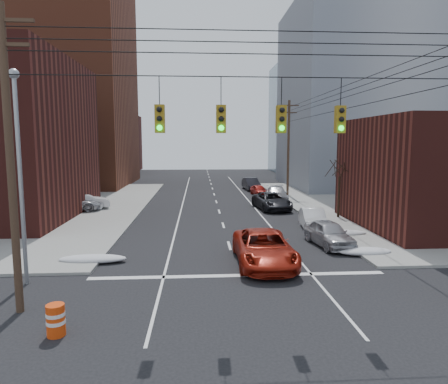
{
  "coord_description": "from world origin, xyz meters",
  "views": [
    {
      "loc": [
        -1.82,
        -11.63,
        6.28
      ],
      "look_at": [
        -0.17,
        14.39,
        3.0
      ],
      "focal_mm": 32.0,
      "sensor_mm": 36.0,
      "label": 1
    }
  ],
  "objects": [
    {
      "name": "lot_car_b",
      "position": [
        -13.17,
        24.2,
        0.86
      ],
      "size": [
        5.51,
        3.5,
        1.41
      ],
      "primitive_type": "imported",
      "rotation": [
        0.0,
        0.0,
        1.81
      ],
      "color": "#B8B8BD",
      "rests_on": "sidewalk_nw"
    },
    {
      "name": "street_light",
      "position": [
        -9.5,
        6.0,
        5.54
      ],
      "size": [
        0.44,
        0.44,
        9.32
      ],
      "color": "gray",
      "rests_on": "ground"
    },
    {
      "name": "snow_ne",
      "position": [
        7.4,
        9.5,
        0.21
      ],
      "size": [
        3.0,
        1.08,
        0.42
      ],
      "primitive_type": "ellipsoid",
      "color": "silver",
      "rests_on": "ground"
    },
    {
      "name": "parked_car_c",
      "position": [
        4.97,
        24.87,
        0.79
      ],
      "size": [
        3.33,
        5.98,
        1.58
      ],
      "primitive_type": "imported",
      "rotation": [
        0.0,
        0.0,
        0.13
      ],
      "color": "black",
      "rests_on": "ground"
    },
    {
      "name": "bare_tree",
      "position": [
        9.59,
        20.0,
        2.32
      ],
      "size": [
        2.09,
        2.2,
        4.93
      ],
      "color": "black",
      "rests_on": "ground"
    },
    {
      "name": "parked_car_e",
      "position": [
        5.26,
        34.96,
        0.62
      ],
      "size": [
        1.86,
        3.76,
        1.23
      ],
      "primitive_type": "imported",
      "rotation": [
        0.0,
        0.0,
        0.12
      ],
      "color": "maroon",
      "rests_on": "ground"
    },
    {
      "name": "snow_nw",
      "position": [
        -7.4,
        9.0,
        0.21
      ],
      "size": [
        3.5,
        1.08,
        0.42
      ],
      "primitive_type": "ellipsoid",
      "color": "silver",
      "rests_on": "ground"
    },
    {
      "name": "parked_car_a",
      "position": [
        6.04,
        11.6,
        0.77
      ],
      "size": [
        2.35,
        4.69,
        1.53
      ],
      "primitive_type": "imported",
      "rotation": [
        0.0,
        0.0,
        0.12
      ],
      "color": "#A7A7AB",
      "rests_on": "ground"
    },
    {
      "name": "snow_east_far",
      "position": [
        7.4,
        14.0,
        0.21
      ],
      "size": [
        4.0,
        1.08,
        0.42
      ],
      "primitive_type": "ellipsoid",
      "color": "silver",
      "rests_on": "ground"
    },
    {
      "name": "lot_car_a",
      "position": [
        -12.34,
        25.09,
        0.89
      ],
      "size": [
        4.76,
        3.08,
        1.48
      ],
      "primitive_type": "imported",
      "rotation": [
        0.0,
        0.0,
        1.94
      ],
      "color": "silver",
      "rests_on": "sidewalk_nw"
    },
    {
      "name": "ground",
      "position": [
        0.0,
        0.0,
        0.0
      ],
      "size": [
        160.0,
        160.0,
        0.0
      ],
      "primitive_type": "plane",
      "color": "black",
      "rests_on": "ground"
    },
    {
      "name": "building_brick_far",
      "position": [
        -26.0,
        74.0,
        6.0
      ],
      "size": [
        22.0,
        18.0,
        12.0
      ],
      "primitive_type": "cube",
      "color": "#491A16",
      "rests_on": "ground"
    },
    {
      "name": "building_glass",
      "position": [
        24.0,
        70.0,
        11.0
      ],
      "size": [
        20.0,
        18.0,
        22.0
      ],
      "primitive_type": "cube",
      "color": "gray",
      "rests_on": "ground"
    },
    {
      "name": "red_pickup",
      "position": [
        1.5,
        8.21,
        0.85
      ],
      "size": [
        2.85,
        6.15,
        1.71
      ],
      "primitive_type": "imported",
      "rotation": [
        0.0,
        0.0,
        -0.0
      ],
      "color": "maroon",
      "rests_on": "ground"
    },
    {
      "name": "traffic_signals",
      "position": [
        0.1,
        2.97,
        7.17
      ],
      "size": [
        17.0,
        0.42,
        2.02
      ],
      "color": "black",
      "rests_on": "ground"
    },
    {
      "name": "lot_car_d",
      "position": [
        -18.4,
        29.35,
        0.92
      ],
      "size": [
        4.57,
        1.98,
        1.54
      ],
      "primitive_type": "imported",
      "rotation": [
        0.0,
        0.0,
        1.61
      ],
      "color": "silver",
      "rests_on": "sidewalk_nw"
    },
    {
      "name": "building_brick_tall",
      "position": [
        -24.0,
        48.0,
        15.0
      ],
      "size": [
        24.0,
        20.0,
        30.0
      ],
      "primitive_type": "cube",
      "color": "brown",
      "rests_on": "ground"
    },
    {
      "name": "building_office",
      "position": [
        22.0,
        44.0,
        12.5
      ],
      "size": [
        22.0,
        20.0,
        25.0
      ],
      "primitive_type": "cube",
      "color": "gray",
      "rests_on": "ground"
    },
    {
      "name": "parked_car_d",
      "position": [
        6.4,
        29.89,
        0.78
      ],
      "size": [
        2.82,
        5.63,
        1.57
      ],
      "primitive_type": "imported",
      "rotation": [
        0.0,
        0.0,
        -0.12
      ],
      "color": "#A3A4A8",
      "rests_on": "ground"
    },
    {
      "name": "parked_car_f",
      "position": [
        5.04,
        40.3,
        0.79
      ],
      "size": [
        2.09,
        4.92,
        1.58
      ],
      "primitive_type": "imported",
      "rotation": [
        0.0,
        0.0,
        0.09
      ],
      "color": "black",
      "rests_on": "ground"
    },
    {
      "name": "utility_pole_far",
      "position": [
        8.5,
        34.0,
        5.78
      ],
      "size": [
        2.2,
        0.28,
        11.0
      ],
      "color": "#473323",
      "rests_on": "ground"
    },
    {
      "name": "utility_pole_left",
      "position": [
        -8.5,
        3.0,
        5.78
      ],
      "size": [
        2.2,
        0.28,
        11.0
      ],
      "color": "#473323",
      "rests_on": "ground"
    },
    {
      "name": "construction_barrel",
      "position": [
        -6.5,
        1.02,
        0.54
      ],
      "size": [
        0.72,
        0.72,
        1.05
      ],
      "rotation": [
        0.0,
        0.0,
        0.24
      ],
      "color": "red",
      "rests_on": "ground"
    },
    {
      "name": "parked_car_b",
      "position": [
        6.4,
        16.27,
        0.74
      ],
      "size": [
        2.13,
        4.65,
        1.48
      ],
      "primitive_type": "imported",
      "rotation": [
        0.0,
        0.0,
        -0.13
      ],
      "color": "white",
      "rests_on": "ground"
    },
    {
      "name": "lot_car_c",
      "position": [
        -16.59,
        19.06,
        0.82
      ],
      "size": [
        4.79,
        2.38,
        1.34
      ],
      "primitive_type": "imported",
      "rotation": [
        0.0,
        0.0,
        1.68
      ],
      "color": "black",
      "rests_on": "sidewalk_nw"
    }
  ]
}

